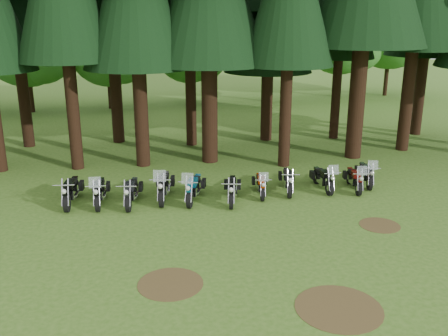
{
  "coord_description": "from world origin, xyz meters",
  "views": [
    {
      "loc": [
        -3.93,
        -14.05,
        7.01
      ],
      "look_at": [
        -0.11,
        5.0,
        1.0
      ],
      "focal_mm": 40.0,
      "sensor_mm": 36.0,
      "label": 1
    }
  ],
  "objects_px": {
    "motorcycle_4": "(194,189)",
    "motorcycle_10": "(366,174)",
    "motorcycle_9": "(354,179)",
    "motorcycle_2": "(132,192)",
    "motorcycle_6": "(261,185)",
    "motorcycle_7": "(288,181)",
    "motorcycle_0": "(71,192)",
    "motorcycle_5": "(232,190)",
    "motorcycle_8": "(323,179)",
    "motorcycle_1": "(100,192)",
    "motorcycle_3": "(164,187)"
  },
  "relations": [
    {
      "from": "motorcycle_4",
      "to": "motorcycle_10",
      "type": "xyz_separation_m",
      "value": [
        7.49,
        0.48,
        -0.04
      ]
    },
    {
      "from": "motorcycle_9",
      "to": "motorcycle_2",
      "type": "bearing_deg",
      "value": -170.27
    },
    {
      "from": "motorcycle_6",
      "to": "motorcycle_7",
      "type": "height_order",
      "value": "motorcycle_6"
    },
    {
      "from": "motorcycle_0",
      "to": "motorcycle_5",
      "type": "height_order",
      "value": "motorcycle_0"
    },
    {
      "from": "motorcycle_8",
      "to": "motorcycle_2",
      "type": "bearing_deg",
      "value": -177.85
    },
    {
      "from": "motorcycle_6",
      "to": "motorcycle_9",
      "type": "relative_size",
      "value": 0.94
    },
    {
      "from": "motorcycle_10",
      "to": "motorcycle_0",
      "type": "bearing_deg",
      "value": -166.7
    },
    {
      "from": "motorcycle_2",
      "to": "motorcycle_8",
      "type": "xyz_separation_m",
      "value": [
        7.84,
        0.13,
        -0.01
      ]
    },
    {
      "from": "motorcycle_2",
      "to": "motorcycle_10",
      "type": "distance_m",
      "value": 9.89
    },
    {
      "from": "motorcycle_6",
      "to": "motorcycle_1",
      "type": "bearing_deg",
      "value": -173.25
    },
    {
      "from": "motorcycle_6",
      "to": "motorcycle_0",
      "type": "bearing_deg",
      "value": -174.79
    },
    {
      "from": "motorcycle_6",
      "to": "motorcycle_7",
      "type": "distance_m",
      "value": 1.22
    },
    {
      "from": "motorcycle_9",
      "to": "motorcycle_4",
      "type": "bearing_deg",
      "value": -169.84
    },
    {
      "from": "motorcycle_0",
      "to": "motorcycle_9",
      "type": "xyz_separation_m",
      "value": [
        11.38,
        -0.63,
        -0.05
      ]
    },
    {
      "from": "motorcycle_0",
      "to": "motorcycle_6",
      "type": "xyz_separation_m",
      "value": [
        7.39,
        -0.49,
        -0.07
      ]
    },
    {
      "from": "motorcycle_1",
      "to": "motorcycle_3",
      "type": "xyz_separation_m",
      "value": [
        2.46,
        0.05,
        0.04
      ]
    },
    {
      "from": "motorcycle_0",
      "to": "motorcycle_7",
      "type": "bearing_deg",
      "value": 4.18
    },
    {
      "from": "motorcycle_4",
      "to": "motorcycle_6",
      "type": "relative_size",
      "value": 1.15
    },
    {
      "from": "motorcycle_2",
      "to": "motorcycle_1",
      "type": "bearing_deg",
      "value": 178.77
    },
    {
      "from": "motorcycle_3",
      "to": "motorcycle_6",
      "type": "xyz_separation_m",
      "value": [
        3.86,
        -0.29,
        -0.1
      ]
    },
    {
      "from": "motorcycle_3",
      "to": "motorcycle_6",
      "type": "distance_m",
      "value": 3.87
    },
    {
      "from": "motorcycle_5",
      "to": "motorcycle_2",
      "type": "bearing_deg",
      "value": -173.16
    },
    {
      "from": "motorcycle_4",
      "to": "motorcycle_5",
      "type": "relative_size",
      "value": 1.05
    },
    {
      "from": "motorcycle_2",
      "to": "motorcycle_6",
      "type": "height_order",
      "value": "motorcycle_6"
    },
    {
      "from": "motorcycle_6",
      "to": "motorcycle_2",
      "type": "bearing_deg",
      "value": -171.03
    },
    {
      "from": "motorcycle_1",
      "to": "motorcycle_4",
      "type": "bearing_deg",
      "value": -1.44
    },
    {
      "from": "motorcycle_0",
      "to": "motorcycle_8",
      "type": "distance_m",
      "value": 10.12
    },
    {
      "from": "motorcycle_5",
      "to": "motorcycle_3",
      "type": "bearing_deg",
      "value": 177.28
    },
    {
      "from": "motorcycle_5",
      "to": "motorcycle_10",
      "type": "distance_m",
      "value": 6.11
    },
    {
      "from": "motorcycle_4",
      "to": "motorcycle_1",
      "type": "bearing_deg",
      "value": -165.97
    },
    {
      "from": "motorcycle_0",
      "to": "motorcycle_3",
      "type": "height_order",
      "value": "motorcycle_3"
    },
    {
      "from": "motorcycle_0",
      "to": "motorcycle_7",
      "type": "xyz_separation_m",
      "value": [
        8.6,
        -0.3,
        -0.04
      ]
    },
    {
      "from": "motorcycle_3",
      "to": "motorcycle_8",
      "type": "height_order",
      "value": "motorcycle_3"
    },
    {
      "from": "motorcycle_0",
      "to": "motorcycle_10",
      "type": "distance_m",
      "value": 12.16
    },
    {
      "from": "motorcycle_2",
      "to": "motorcycle_10",
      "type": "xyz_separation_m",
      "value": [
        9.88,
        0.39,
        -0.01
      ]
    },
    {
      "from": "motorcycle_8",
      "to": "motorcycle_9",
      "type": "bearing_deg",
      "value": -10.82
    },
    {
      "from": "motorcycle_0",
      "to": "motorcycle_8",
      "type": "bearing_deg",
      "value": 4.12
    },
    {
      "from": "motorcycle_2",
      "to": "motorcycle_0",
      "type": "bearing_deg",
      "value": 178.26
    },
    {
      "from": "motorcycle_0",
      "to": "motorcycle_5",
      "type": "relative_size",
      "value": 1.07
    },
    {
      "from": "motorcycle_6",
      "to": "motorcycle_10",
      "type": "distance_m",
      "value": 4.78
    },
    {
      "from": "motorcycle_5",
      "to": "motorcycle_8",
      "type": "bearing_deg",
      "value": 22.59
    },
    {
      "from": "motorcycle_4",
      "to": "motorcycle_7",
      "type": "distance_m",
      "value": 3.94
    },
    {
      "from": "motorcycle_7",
      "to": "motorcycle_10",
      "type": "relative_size",
      "value": 1.0
    },
    {
      "from": "motorcycle_1",
      "to": "motorcycle_7",
      "type": "xyz_separation_m",
      "value": [
        7.53,
        -0.06,
        -0.03
      ]
    },
    {
      "from": "motorcycle_6",
      "to": "motorcycle_9",
      "type": "distance_m",
      "value": 3.99
    },
    {
      "from": "motorcycle_4",
      "to": "motorcycle_3",
      "type": "bearing_deg",
      "value": -179.25
    },
    {
      "from": "motorcycle_1",
      "to": "motorcycle_9",
      "type": "distance_m",
      "value": 10.31
    },
    {
      "from": "motorcycle_9",
      "to": "motorcycle_10",
      "type": "relative_size",
      "value": 0.98
    },
    {
      "from": "motorcycle_2",
      "to": "motorcycle_7",
      "type": "xyz_separation_m",
      "value": [
        6.32,
        0.19,
        -0.01
      ]
    },
    {
      "from": "motorcycle_1",
      "to": "motorcycle_7",
      "type": "height_order",
      "value": "motorcycle_1"
    }
  ]
}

